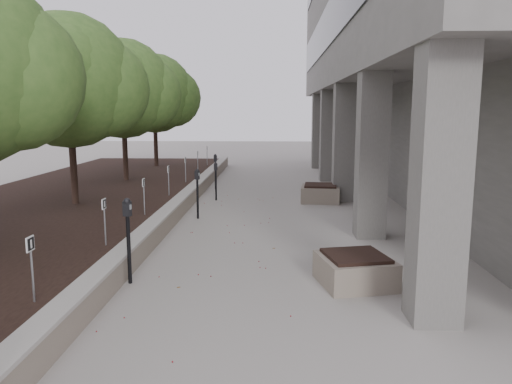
# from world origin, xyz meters

# --- Properties ---
(ground) EXTENTS (90.00, 90.00, 0.00)m
(ground) POSITION_xyz_m (0.00, 0.00, 0.00)
(ground) COLOR gray
(ground) RESTS_ON ground
(retaining_wall) EXTENTS (0.39, 26.00, 0.50)m
(retaining_wall) POSITION_xyz_m (-1.82, 9.00, 0.25)
(retaining_wall) COLOR gray
(retaining_wall) RESTS_ON ground
(planting_bed) EXTENTS (7.00, 26.00, 0.40)m
(planting_bed) POSITION_xyz_m (-5.50, 9.00, 0.20)
(planting_bed) COLOR black
(planting_bed) RESTS_ON ground
(crabapple_tree_3) EXTENTS (4.60, 4.00, 5.44)m
(crabapple_tree_3) POSITION_xyz_m (-4.80, 8.00, 3.12)
(crabapple_tree_3) COLOR #375C23
(crabapple_tree_3) RESTS_ON planting_bed
(crabapple_tree_4) EXTENTS (4.60, 4.00, 5.44)m
(crabapple_tree_4) POSITION_xyz_m (-4.80, 13.00, 3.12)
(crabapple_tree_4) COLOR #375C23
(crabapple_tree_4) RESTS_ON planting_bed
(crabapple_tree_5) EXTENTS (4.60, 4.00, 5.44)m
(crabapple_tree_5) POSITION_xyz_m (-4.80, 18.00, 3.12)
(crabapple_tree_5) COLOR #375C23
(crabapple_tree_5) RESTS_ON planting_bed
(parking_sign_2) EXTENTS (0.04, 0.22, 0.96)m
(parking_sign_2) POSITION_xyz_m (-2.35, 0.50, 0.88)
(parking_sign_2) COLOR black
(parking_sign_2) RESTS_ON planting_bed
(parking_sign_3) EXTENTS (0.04, 0.22, 0.96)m
(parking_sign_3) POSITION_xyz_m (-2.35, 3.50, 0.88)
(parking_sign_3) COLOR black
(parking_sign_3) RESTS_ON planting_bed
(parking_sign_4) EXTENTS (0.04, 0.22, 0.96)m
(parking_sign_4) POSITION_xyz_m (-2.35, 6.50, 0.88)
(parking_sign_4) COLOR black
(parking_sign_4) RESTS_ON planting_bed
(parking_sign_5) EXTENTS (0.04, 0.22, 0.96)m
(parking_sign_5) POSITION_xyz_m (-2.35, 9.50, 0.88)
(parking_sign_5) COLOR black
(parking_sign_5) RESTS_ON planting_bed
(parking_sign_6) EXTENTS (0.04, 0.22, 0.96)m
(parking_sign_6) POSITION_xyz_m (-2.35, 12.50, 0.88)
(parking_sign_6) COLOR black
(parking_sign_6) RESTS_ON planting_bed
(parking_sign_7) EXTENTS (0.04, 0.22, 0.96)m
(parking_sign_7) POSITION_xyz_m (-2.35, 15.50, 0.88)
(parking_sign_7) COLOR black
(parking_sign_7) RESTS_ON planting_bed
(parking_sign_8) EXTENTS (0.04, 0.22, 0.96)m
(parking_sign_8) POSITION_xyz_m (-2.35, 18.50, 0.88)
(parking_sign_8) COLOR black
(parking_sign_8) RESTS_ON planting_bed
(parking_meter_2) EXTENTS (0.18, 0.14, 1.57)m
(parking_meter_2) POSITION_xyz_m (-1.55, 2.42, 0.78)
(parking_meter_2) COLOR black
(parking_meter_2) RESTS_ON ground
(parking_meter_3) EXTENTS (0.17, 0.15, 1.45)m
(parking_meter_3) POSITION_xyz_m (-1.17, 7.87, 0.73)
(parking_meter_3) COLOR black
(parking_meter_3) RESTS_ON ground
(parking_meter_4) EXTENTS (0.14, 0.11, 1.34)m
(parking_meter_4) POSITION_xyz_m (-0.99, 10.86, 0.67)
(parking_meter_4) COLOR black
(parking_meter_4) RESTS_ON ground
(parking_meter_5) EXTENTS (0.16, 0.14, 1.41)m
(parking_meter_5) POSITION_xyz_m (-1.30, 13.30, 0.70)
(parking_meter_5) COLOR black
(parking_meter_5) RESTS_ON ground
(planter_front) EXTENTS (1.45, 1.45, 0.56)m
(planter_front) POSITION_xyz_m (2.50, 2.51, 0.28)
(planter_front) COLOR gray
(planter_front) RESTS_ON ground
(planter_back) EXTENTS (1.41, 1.41, 0.60)m
(planter_back) POSITION_xyz_m (2.62, 10.76, 0.30)
(planter_back) COLOR gray
(planter_back) RESTS_ON ground
(berry_scatter) EXTENTS (3.30, 14.10, 0.02)m
(berry_scatter) POSITION_xyz_m (-0.10, 5.00, 0.01)
(berry_scatter) COLOR maroon
(berry_scatter) RESTS_ON ground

